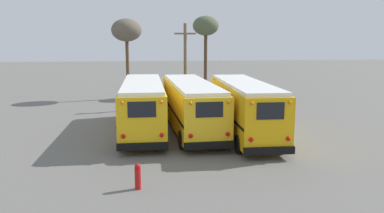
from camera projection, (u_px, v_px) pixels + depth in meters
The scene contains 8 objects.
ground_plane at pixel (192, 133), 23.12m from camera, with size 160.00×160.00×0.00m, color #66635E.
school_bus_0 at pixel (143, 105), 23.19m from camera, with size 2.67×10.52×3.15m.
school_bus_1 at pixel (191, 104), 23.49m from camera, with size 3.12×10.94×3.10m.
school_bus_2 at pixel (244, 107), 22.33m from camera, with size 2.59×10.10×3.23m.
utility_pole at pixel (185, 64), 31.54m from camera, with size 1.80×0.26×7.03m.
bare_tree_0 at pixel (206, 28), 37.69m from camera, with size 2.62×2.62×8.06m.
bare_tree_1 at pixel (127, 31), 35.66m from camera, with size 2.89×2.89×7.68m.
fire_hydrant at pixel (138, 176), 14.35m from camera, with size 0.24×0.24×1.03m.
Camera 1 is at (-2.61, -22.32, 5.68)m, focal length 35.00 mm.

